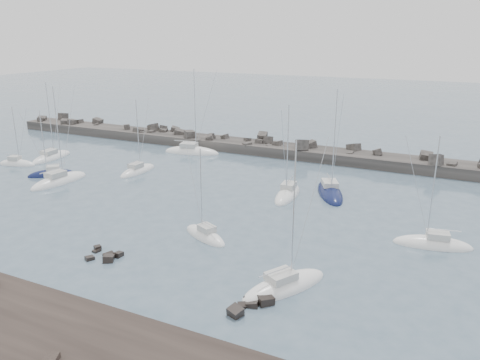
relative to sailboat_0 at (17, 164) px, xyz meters
name	(u,v)px	position (x,y,z in m)	size (l,w,h in m)	color
ground	(181,231)	(40.57, -11.68, -0.14)	(400.00, 400.00, 0.00)	#496072
rock_shelf	(22,340)	(40.77, -33.69, -0.12)	(140.00, 12.00, 1.91)	black
rock_cluster_near	(107,258)	(37.41, -20.58, -0.13)	(3.84, 3.00, 1.39)	black
rock_cluster_far	(253,306)	(54.33, -22.23, -0.07)	(3.05, 4.30, 1.53)	black
breakwater	(255,150)	(32.98, 26.33, 0.18)	(115.00, 7.31, 5.23)	#332F2D
sailboat_0	(17,164)	(0.00, 0.00, 0.00)	(7.05, 3.61, 10.91)	white
sailboat_1	(52,158)	(2.00, 5.70, 0.00)	(3.69, 9.47, 14.59)	white
sailboat_2	(51,175)	(10.14, -2.00, 0.00)	(6.59, 6.47, 11.35)	#101845
sailboat_3	(138,171)	(21.42, 5.37, 0.00)	(2.82, 8.07, 12.70)	white
sailboat_4	(192,152)	(22.73, 20.09, 0.01)	(11.13, 5.34, 16.82)	white
sailboat_5	(205,236)	(43.89, -11.94, 0.00)	(7.02, 4.80, 10.92)	white
sailboat_6	(288,195)	(47.40, 4.96, 0.01)	(3.32, 8.85, 13.86)	white
sailboat_7	(284,287)	(55.62, -18.32, 0.00)	(7.01, 9.31, 14.37)	white
sailboat_8	(330,193)	(52.49, 8.36, 0.00)	(7.10, 10.45, 15.84)	#101845
sailboat_9	(433,245)	(66.84, -3.40, 0.00)	(8.45, 3.96, 12.94)	white
sailboat_13	(59,182)	(14.09, -4.22, 0.01)	(4.00, 10.05, 15.50)	white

